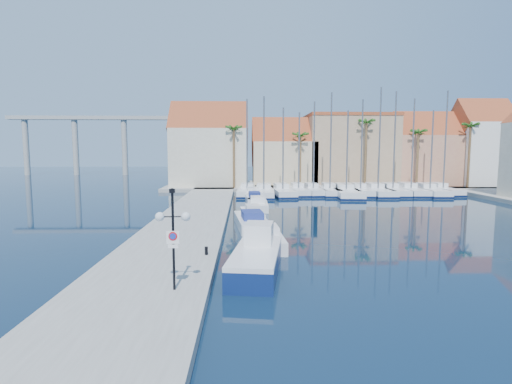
{
  "coord_description": "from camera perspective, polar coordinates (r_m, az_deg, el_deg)",
  "views": [
    {
      "loc": [
        -4.53,
        -18.24,
        6.25
      ],
      "look_at": [
        -3.59,
        12.31,
        3.0
      ],
      "focal_mm": 28.0,
      "sensor_mm": 36.0,
      "label": 1
    }
  ],
  "objects": [
    {
      "name": "ground",
      "position": [
        19.8,
        11.83,
        -12.46
      ],
      "size": [
        260.0,
        260.0,
        0.0
      ],
      "primitive_type": "plane",
      "color": "black",
      "rests_on": "ground"
    },
    {
      "name": "quay_west",
      "position": [
        32.61,
        -9.65,
        -4.62
      ],
      "size": [
        6.0,
        77.0,
        0.5
      ],
      "primitive_type": "cube",
      "color": "gray",
      "rests_on": "ground"
    },
    {
      "name": "shore_north",
      "position": [
        68.08,
        10.56,
        0.91
      ],
      "size": [
        54.0,
        16.0,
        0.5
      ],
      "primitive_type": "cube",
      "color": "gray",
      "rests_on": "ground"
    },
    {
      "name": "lamp_post",
      "position": [
        16.57,
        -11.79,
        -4.46
      ],
      "size": [
        1.43,
        0.38,
        4.21
      ],
      "rotation": [
        0.0,
        0.0,
        0.0
      ],
      "color": "black",
      "rests_on": "quay_west"
    },
    {
      "name": "bollard",
      "position": [
        22.29,
        -7.11,
        -8.33
      ],
      "size": [
        0.18,
        0.18,
        0.45
      ],
      "primitive_type": "cylinder",
      "color": "black",
      "rests_on": "quay_west"
    },
    {
      "name": "fishing_boat",
      "position": [
        20.73,
        0.11,
        -9.25
      ],
      "size": [
        3.14,
        6.89,
        2.32
      ],
      "rotation": [
        0.0,
        0.0,
        -0.14
      ],
      "color": "navy",
      "rests_on": "ground"
    },
    {
      "name": "motorboat_west_0",
      "position": [
        26.34,
        1.44,
        -6.52
      ],
      "size": [
        2.29,
        6.32,
        1.4
      ],
      "rotation": [
        0.0,
        0.0,
        0.05
      ],
      "color": "white",
      "rests_on": "ground"
    },
    {
      "name": "motorboat_west_1",
      "position": [
        32.36,
        -0.67,
        -4.15
      ],
      "size": [
        2.94,
        7.19,
        1.4
      ],
      "rotation": [
        0.0,
        0.0,
        0.1
      ],
      "color": "white",
      "rests_on": "ground"
    },
    {
      "name": "motorboat_west_2",
      "position": [
        35.83,
        -0.55,
        -3.15
      ],
      "size": [
        2.22,
        5.54,
        1.4
      ],
      "rotation": [
        0.0,
        0.0,
        0.09
      ],
      "color": "white",
      "rests_on": "ground"
    },
    {
      "name": "motorboat_west_3",
      "position": [
        42.14,
        0.19,
        -1.76
      ],
      "size": [
        2.06,
        6.39,
        1.4
      ],
      "rotation": [
        0.0,
        0.0,
        -0.0
      ],
      "color": "white",
      "rests_on": "ground"
    },
    {
      "name": "motorboat_west_4",
      "position": [
        46.78,
        -0.27,
        -0.98
      ],
      "size": [
        2.06,
        5.71,
        1.4
      ],
      "rotation": [
        0.0,
        0.0,
        0.05
      ],
      "color": "white",
      "rests_on": "ground"
    },
    {
      "name": "motorboat_west_5",
      "position": [
        52.15,
        -0.52,
        -0.25
      ],
      "size": [
        2.3,
        6.13,
        1.4
      ],
      "rotation": [
        0.0,
        0.0,
        0.06
      ],
      "color": "white",
      "rests_on": "ground"
    },
    {
      "name": "sailboat_0",
      "position": [
        54.69,
        -1.25,
        0.14
      ],
      "size": [
        2.9,
        9.39,
        12.94
      ],
      "rotation": [
        0.0,
        0.0,
        -0.05
      ],
      "color": "white",
      "rests_on": "ground"
    },
    {
      "name": "sailboat_1",
      "position": [
        54.1,
        1.12,
        0.06
      ],
      "size": [
        3.35,
        10.55,
        13.21
      ],
      "rotation": [
        0.0,
        0.0,
        -0.06
      ],
      "color": "white",
      "rests_on": "ground"
    },
    {
      "name": "sailboat_2",
      "position": [
        54.64,
        3.75,
        0.1
      ],
      "size": [
        3.23,
        9.75,
        11.8
      ],
      "rotation": [
        0.0,
        0.0,
        0.07
      ],
      "color": "white",
      "rests_on": "ground"
    },
    {
      "name": "sailboat_3",
      "position": [
        55.89,
        6.03,
        0.23
      ],
      "size": [
        2.42,
        8.5,
        11.28
      ],
      "rotation": [
        0.0,
        0.0,
        0.02
      ],
      "color": "white",
      "rests_on": "ground"
    },
    {
      "name": "sailboat_4",
      "position": [
        55.97,
        8.06,
        0.25
      ],
      "size": [
        2.76,
        8.24,
        12.71
      ],
      "rotation": [
        0.0,
        0.0,
        0.08
      ],
      "color": "white",
      "rests_on": "ground"
    },
    {
      "name": "sailboat_5",
      "position": [
        56.24,
        10.42,
        0.23
      ],
      "size": [
        2.81,
        8.98,
        13.87
      ],
      "rotation": [
        0.0,
        0.0,
        -0.05
      ],
      "color": "white",
      "rests_on": "ground"
    },
    {
      "name": "sailboat_6",
      "position": [
        55.43,
        12.65,
        0.02
      ],
      "size": [
        4.17,
        12.14,
        11.37
      ],
      "rotation": [
        0.0,
        0.0,
        -0.09
      ],
      "color": "white",
      "rests_on": "ground"
    },
    {
      "name": "sailboat_7",
      "position": [
        56.85,
        14.59,
        0.19
      ],
      "size": [
        2.88,
        8.85,
        12.93
      ],
      "rotation": [
        0.0,
        0.0,
        -0.07
      ],
      "color": "white",
      "rests_on": "ground"
    },
    {
      "name": "sailboat_8",
      "position": [
        57.74,
        16.86,
        0.2
      ],
      "size": [
        3.09,
        10.48,
        14.57
      ],
      "rotation": [
        0.0,
        0.0,
        -0.03
      ],
      "color": "white",
      "rests_on": "ground"
    },
    {
      "name": "sailboat_9",
      "position": [
        58.57,
        18.8,
        0.23
      ],
      "size": [
        2.99,
        9.57,
        14.06
      ],
      "rotation": [
        0.0,
        0.0,
        -0.05
      ],
      "color": "white",
      "rests_on": "ground"
    },
    {
      "name": "sailboat_10",
      "position": [
        59.81,
        21.07,
        0.24
      ],
      "size": [
        3.04,
        10.06,
        13.12
      ],
      "rotation": [
        0.0,
        0.0,
        -0.04
      ],
      "color": "white",
      "rests_on": "ground"
    },
    {
      "name": "sailboat_11",
      "position": [
        59.98,
        23.38,
        0.14
      ],
      "size": [
        2.97,
        9.7,
        11.49
      ],
      "rotation": [
        0.0,
        0.0,
        -0.05
      ],
      "color": "white",
      "rests_on": "ground"
    },
    {
      "name": "sailboat_12",
      "position": [
        61.68,
        24.93,
        0.3
      ],
      "size": [
        2.84,
        8.44,
        14.23
      ],
      "rotation": [
        0.0,
        0.0,
        0.08
      ],
      "color": "white",
      "rests_on": "ground"
    },
    {
      "name": "building_0",
      "position": [
        65.47,
        -6.6,
        6.27
      ],
      "size": [
        12.3,
        9.0,
        13.5
      ],
      "color": "beige",
      "rests_on": "shore_north"
    },
    {
      "name": "building_1",
      "position": [
        65.57,
        3.96,
        5.22
      ],
      "size": [
        10.3,
        8.0,
        11.0
      ],
      "color": "#CEB691",
      "rests_on": "shore_north"
    },
    {
      "name": "building_2",
      "position": [
        68.52,
        13.13,
        5.92
      ],
      "size": [
        14.2,
        10.2,
        11.5
      ],
      "color": "tan",
      "rests_on": "shore_north"
    },
    {
      "name": "building_3",
      "position": [
        71.61,
        22.69,
        5.29
      ],
      "size": [
        10.3,
        8.0,
        12.0
      ],
      "color": "tan",
      "rests_on": "shore_north"
    },
    {
      "name": "building_4",
      "position": [
        74.91,
        29.35,
        5.85
      ],
      "size": [
        8.3,
        8.0,
        14.0
      ],
      "color": "white",
      "rests_on": "shore_north"
    },
    {
      "name": "palm_0",
      "position": [
        60.32,
        -3.2,
        8.75
      ],
      "size": [
        2.6,
        2.6,
        10.15
      ],
      "color": "brown",
      "rests_on": "shore_north"
    },
    {
      "name": "palm_1",
      "position": [
        60.87,
        6.35,
        7.81
      ],
      "size": [
        2.6,
        2.6,
        9.15
      ],
      "color": "brown",
      "rests_on": "shore_north"
    },
    {
      "name": "palm_2",
      "position": [
        63.13,
        15.51,
        9.27
      ],
      "size": [
        2.6,
        2.6,
        11.15
      ],
      "color": "brown",
      "rests_on": "shore_north"
    },
    {
      "name": "palm_3",
      "position": [
        65.86,
        22.2,
        7.68
      ],
      "size": [
        2.6,
        2.6,
        9.65
      ],
      "color": "brown",
      "rests_on": "shore_north"
    },
    {
      "name": "palm_4",
      "position": [
        69.51,
        28.33,
        8.07
      ],
      "size": [
        2.6,
        2.6,
        10.65
      ],
      "color": "brown",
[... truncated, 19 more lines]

